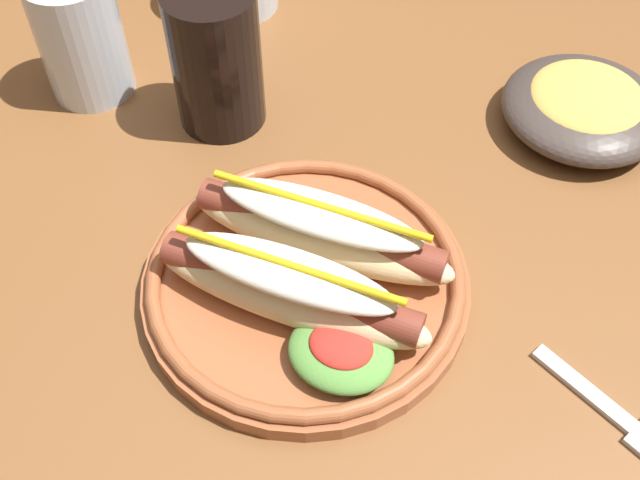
{
  "coord_description": "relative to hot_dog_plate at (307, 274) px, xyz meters",
  "views": [
    {
      "loc": [
        0.16,
        -0.39,
        1.24
      ],
      "look_at": [
        0.02,
        -0.04,
        0.77
      ],
      "focal_mm": 42.74,
      "sensor_mm": 36.0,
      "label": 1
    }
  ],
  "objects": [
    {
      "name": "dining_table",
      "position": [
        -0.02,
        0.07,
        -0.13
      ],
      "size": [
        1.12,
        0.89,
        0.74
      ],
      "color": "brown",
      "rests_on": "ground_plane"
    },
    {
      "name": "hot_dog_plate",
      "position": [
        0.0,
        0.0,
        0.0
      ],
      "size": [
        0.26,
        0.26,
        0.08
      ],
      "color": "#9E5633",
      "rests_on": "dining_table"
    },
    {
      "name": "fork",
      "position": [
        0.24,
        -0.02,
        -0.02
      ],
      "size": [
        0.12,
        0.07,
        0.0
      ],
      "rotation": [
        0.0,
        0.0,
        -0.46
      ],
      "color": "silver",
      "rests_on": "dining_table"
    },
    {
      "name": "soda_cup",
      "position": [
        -0.16,
        0.16,
        0.04
      ],
      "size": [
        0.08,
        0.08,
        0.14
      ],
      "primitive_type": "cylinder",
      "color": "black",
      "rests_on": "dining_table"
    },
    {
      "name": "extra_cup",
      "position": [
        -0.3,
        0.15,
        0.03
      ],
      "size": [
        0.08,
        0.08,
        0.12
      ],
      "primitive_type": "cylinder",
      "color": "silver",
      "rests_on": "dining_table"
    },
    {
      "name": "side_bowl",
      "position": [
        0.17,
        0.28,
        -0.0
      ],
      "size": [
        0.15,
        0.15,
        0.05
      ],
      "color": "#423833",
      "rests_on": "dining_table"
    }
  ]
}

